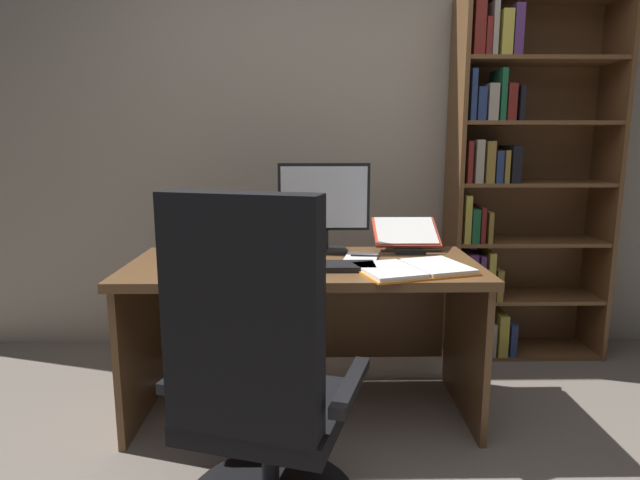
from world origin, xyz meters
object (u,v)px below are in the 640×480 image
(open_binder, at_px, (413,269))
(laptop, at_px, (235,241))
(computer_mouse, at_px, (256,265))
(coffee_mug, at_px, (169,248))
(reading_stand_with_book, at_px, (406,234))
(keyboard, at_px, (326,266))
(pen, at_px, (365,256))
(monitor, at_px, (324,208))
(notepad, at_px, (361,258))
(bookshelf, at_px, (510,185))
(desk, at_px, (304,300))
(office_chair, at_px, (258,396))

(open_binder, bearing_deg, laptop, 135.57)
(computer_mouse, height_order, coffee_mug, coffee_mug)
(laptop, height_order, reading_stand_with_book, laptop)
(computer_mouse, bearing_deg, open_binder, -4.27)
(keyboard, relative_size, computer_mouse, 4.04)
(reading_stand_with_book, distance_m, pen, 0.33)
(open_binder, relative_size, pen, 3.81)
(monitor, relative_size, open_binder, 0.84)
(open_binder, distance_m, coffee_mug, 1.13)
(notepad, bearing_deg, coffee_mug, 179.57)
(monitor, bearing_deg, pen, -39.01)
(keyboard, distance_m, reading_stand_with_book, 0.61)
(open_binder, xyz_separation_m, pen, (-0.18, 0.25, 0.00))
(bookshelf, relative_size, computer_mouse, 19.89)
(desk, distance_m, office_chair, 0.88)
(monitor, height_order, notepad, monitor)
(office_chair, xyz_separation_m, open_binder, (0.60, 0.61, 0.26))
(reading_stand_with_book, bearing_deg, coffee_mug, -169.16)
(bookshelf, distance_m, office_chair, 2.09)
(laptop, bearing_deg, notepad, -14.85)
(bookshelf, height_order, keyboard, bookshelf)
(bookshelf, relative_size, pen, 14.77)
(desk, distance_m, coffee_mug, 0.68)
(notepad, bearing_deg, reading_stand_with_book, 42.16)
(laptop, height_order, keyboard, laptop)
(reading_stand_with_book, relative_size, pen, 2.34)
(office_chair, height_order, laptop, office_chair)
(pen, bearing_deg, reading_stand_with_book, 44.54)
(computer_mouse, bearing_deg, coffee_mug, 153.61)
(laptop, bearing_deg, keyboard, -39.84)
(open_binder, height_order, pen, open_binder)
(notepad, bearing_deg, bookshelf, 35.08)
(desk, height_order, monitor, monitor)
(bookshelf, height_order, office_chair, bookshelf)
(monitor, bearing_deg, notepad, -42.13)
(open_binder, bearing_deg, office_chair, -151.78)
(desk, bearing_deg, reading_stand_with_book, 23.68)
(bookshelf, height_order, laptop, bookshelf)
(desk, height_order, laptop, laptop)
(office_chair, height_order, pen, office_chair)
(reading_stand_with_book, xyz_separation_m, open_binder, (-0.05, -0.48, -0.06))
(office_chair, bearing_deg, reading_stand_with_book, 75.85)
(monitor, distance_m, open_binder, 0.59)
(bookshelf, height_order, open_binder, bookshelf)
(computer_mouse, distance_m, coffee_mug, 0.48)
(laptop, relative_size, computer_mouse, 3.00)
(open_binder, distance_m, pen, 0.31)
(desk, xyz_separation_m, bookshelf, (1.20, 0.65, 0.49))
(desk, distance_m, keyboard, 0.31)
(desk, relative_size, pen, 11.33)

